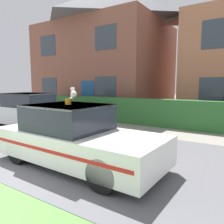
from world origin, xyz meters
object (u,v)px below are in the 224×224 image
(wheelie_bin, at_px, (65,112))
(house_left, at_px, (106,50))
(neighbour_car_near, at_px, (26,111))
(cat, at_px, (73,94))
(police_car, at_px, (76,137))

(wheelie_bin, bearing_deg, house_left, 126.55)
(neighbour_car_near, xyz_separation_m, wheelie_bin, (0.75, 1.65, -0.18))
(cat, distance_m, house_left, 11.49)
(house_left, bearing_deg, neighbour_car_near, -84.55)
(house_left, bearing_deg, wheelie_bin, -75.76)
(house_left, xyz_separation_m, wheelie_bin, (1.45, -5.72, -3.83))
(police_car, relative_size, neighbour_car_near, 0.96)
(cat, height_order, neighbour_car_near, cat)
(cat, height_order, wheelie_bin, cat)
(police_car, distance_m, house_left, 11.94)
(neighbour_car_near, distance_m, house_left, 8.26)
(police_car, bearing_deg, wheelie_bin, 139.13)
(neighbour_car_near, bearing_deg, cat, 154.50)
(neighbour_car_near, bearing_deg, wheelie_bin, -115.64)
(neighbour_car_near, height_order, wheelie_bin, neighbour_car_near)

